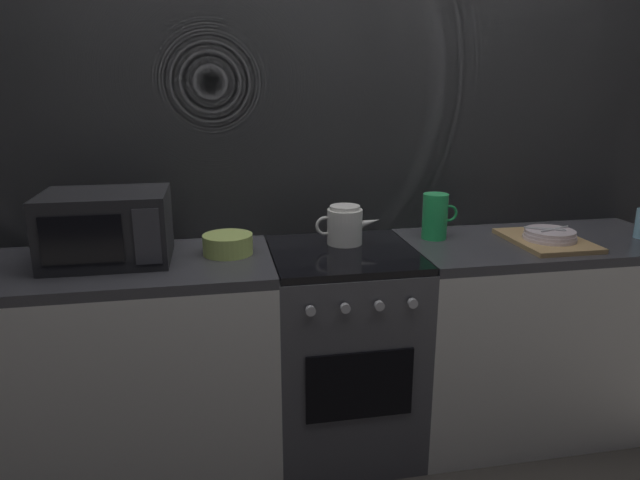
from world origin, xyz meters
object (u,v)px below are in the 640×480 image
(microwave, at_px, (107,227))
(dish_pile, at_px, (548,238))
(mixing_bowl, at_px, (228,244))
(pitcher, at_px, (435,216))
(stove_unit, at_px, (342,350))
(kettle, at_px, (345,225))

(microwave, bearing_deg, dish_pile, -2.82)
(mixing_bowl, height_order, pitcher, pitcher)
(mixing_bowl, relative_size, pitcher, 1.00)
(pitcher, distance_m, dish_pile, 0.48)
(stove_unit, xyz_separation_m, pitcher, (0.44, 0.11, 0.55))
(stove_unit, bearing_deg, pitcher, 14.18)
(stove_unit, height_order, kettle, kettle)
(mixing_bowl, distance_m, pitcher, 0.91)
(microwave, bearing_deg, stove_unit, -2.05)
(stove_unit, height_order, dish_pile, dish_pile)
(mixing_bowl, xyz_separation_m, pitcher, (0.91, 0.07, 0.06))
(microwave, distance_m, kettle, 0.95)
(stove_unit, distance_m, kettle, 0.54)
(kettle, relative_size, mixing_bowl, 1.42)
(pitcher, bearing_deg, microwave, -176.71)
(microwave, xyz_separation_m, dish_pile, (1.81, -0.09, -0.11))
(stove_unit, relative_size, microwave, 1.96)
(kettle, xyz_separation_m, pitcher, (0.41, 0.01, 0.02))
(microwave, relative_size, dish_pile, 1.15)
(kettle, height_order, mixing_bowl, kettle)
(mixing_bowl, xyz_separation_m, dish_pile, (1.35, -0.10, -0.02))
(pitcher, bearing_deg, mixing_bowl, -175.77)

